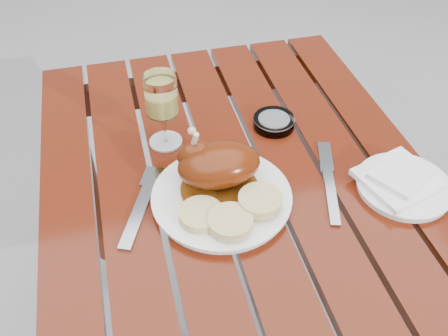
{
  "coord_description": "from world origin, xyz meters",
  "views": [
    {
      "loc": [
        -0.21,
        -0.64,
        1.47
      ],
      "look_at": [
        -0.03,
        0.08,
        0.78
      ],
      "focal_mm": 40.0,
      "sensor_mm": 36.0,
      "label": 1
    }
  ],
  "objects_px": {
    "dinner_plate": "(222,198)",
    "ashtray": "(274,122)",
    "side_plate": "(404,186)",
    "wine_glass": "(163,111)",
    "table": "(243,306)"
  },
  "relations": [
    {
      "from": "wine_glass",
      "to": "table",
      "type": "bearing_deg",
      "value": -60.4
    },
    {
      "from": "table",
      "to": "side_plate",
      "type": "height_order",
      "value": "side_plate"
    },
    {
      "from": "side_plate",
      "to": "ashtray",
      "type": "bearing_deg",
      "value": 126.14
    },
    {
      "from": "side_plate",
      "to": "ashtray",
      "type": "distance_m",
      "value": 0.32
    },
    {
      "from": "wine_glass",
      "to": "dinner_plate",
      "type": "bearing_deg",
      "value": -69.36
    },
    {
      "from": "wine_glass",
      "to": "side_plate",
      "type": "relative_size",
      "value": 0.91
    },
    {
      "from": "table",
      "to": "wine_glass",
      "type": "height_order",
      "value": "wine_glass"
    },
    {
      "from": "side_plate",
      "to": "ashtray",
      "type": "relative_size",
      "value": 2.0
    },
    {
      "from": "wine_glass",
      "to": "side_plate",
      "type": "distance_m",
      "value": 0.52
    },
    {
      "from": "table",
      "to": "ashtray",
      "type": "distance_m",
      "value": 0.46
    },
    {
      "from": "dinner_plate",
      "to": "wine_glass",
      "type": "distance_m",
      "value": 0.23
    },
    {
      "from": "dinner_plate",
      "to": "side_plate",
      "type": "relative_size",
      "value": 1.45
    },
    {
      "from": "dinner_plate",
      "to": "side_plate",
      "type": "height_order",
      "value": "dinner_plate"
    },
    {
      "from": "table",
      "to": "side_plate",
      "type": "xyz_separation_m",
      "value": [
        0.31,
        -0.04,
        0.38
      ]
    },
    {
      "from": "dinner_plate",
      "to": "ashtray",
      "type": "relative_size",
      "value": 2.89
    }
  ]
}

